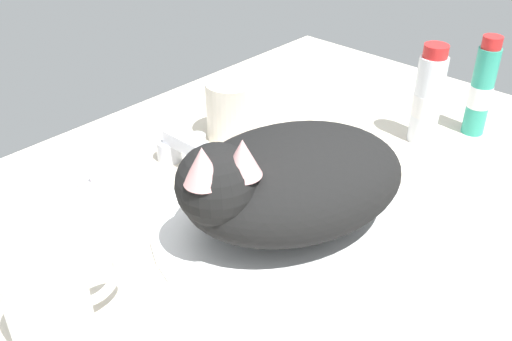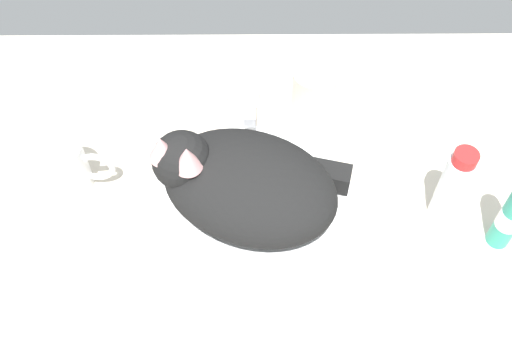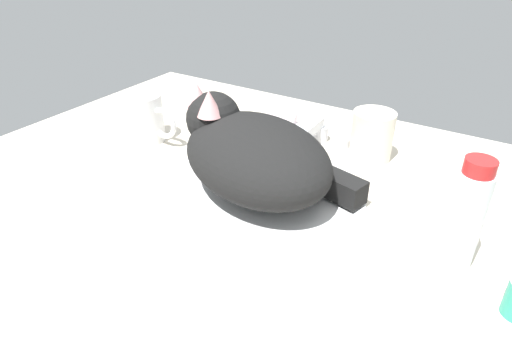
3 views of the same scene
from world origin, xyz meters
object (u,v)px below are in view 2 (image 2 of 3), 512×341
Objects in this scene: cat at (241,182)px; rinse_cup at (313,92)px; coffee_mug at (66,167)px; faucet at (250,100)px; soap_bar at (200,93)px; toothpaste_bottle at (452,188)px.

rinse_cup is (12.19, 20.85, -2.53)cm from cat.
cat is 2.74× the size of coffee_mug.
faucet is at bearing 29.77° from coffee_mug.
soap_bar is (-19.76, 1.75, -2.13)cm from rinse_cup.
faucet is 0.41× the size of cat.
cat reaches higher than soap_bar.
cat is 24.28cm from rinse_cup.
rinse_cup reaches higher than soap_bar.
coffee_mug is 58.79cm from toothpaste_bottle.
coffee_mug is 1.91× the size of soap_bar.
toothpaste_bottle is (30.96, -1.34, 0.11)cm from cat.
cat is (-1.19, -21.05, 4.77)cm from faucet.
rinse_cup reaches higher than faucet.
soap_bar is at bearing 169.99° from faucet.
rinse_cup is 19.95cm from soap_bar.
coffee_mug is at bearing 170.38° from cat.
faucet is 37.57cm from toothpaste_bottle.
rinse_cup is 29.18cm from toothpaste_bottle.
soap_bar is 0.41× the size of toothpaste_bottle.
coffee_mug is 1.33× the size of rinse_cup.
cat is at bearing -93.22° from faucet.
rinse_cup is (39.66, 16.19, -0.20)cm from coffee_mug.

